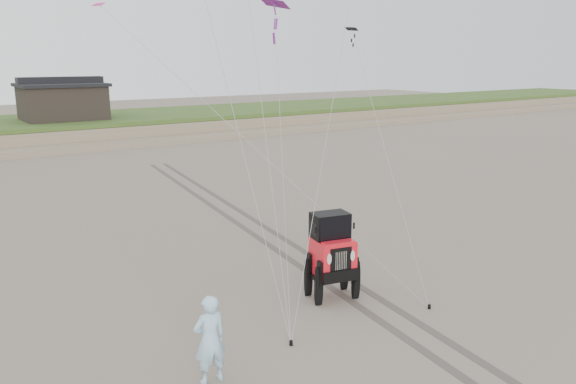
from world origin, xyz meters
name	(u,v)px	position (x,y,z in m)	size (l,w,h in m)	color
ground	(346,312)	(0.00, 0.00, 0.00)	(160.00, 160.00, 0.00)	#6B6054
dune_ridge	(37,132)	(0.00, 37.50, 0.82)	(160.00, 14.25, 1.73)	#7A6B54
cabin	(62,100)	(2.00, 37.00, 3.24)	(6.40, 5.40, 3.35)	black
jeep	(332,265)	(0.27, 0.94, 0.95)	(2.20, 5.10, 1.90)	red
man	(210,339)	(-4.39, -0.89, 0.94)	(0.69, 0.45, 1.88)	#97CFE9
stake_main	(291,343)	(-2.19, -0.61, 0.06)	(0.08, 0.08, 0.12)	black
stake_aux	(429,307)	(1.92, -1.10, 0.06)	(0.08, 0.08, 0.12)	black
tire_tracks	(253,226)	(2.00, 8.00, 0.00)	(5.22, 29.74, 0.01)	#4C443D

